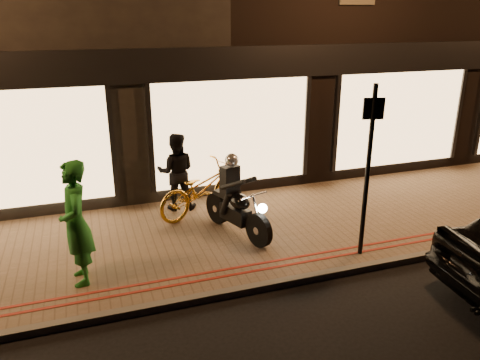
{
  "coord_description": "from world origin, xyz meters",
  "views": [
    {
      "loc": [
        -3.18,
        -5.92,
        4.15
      ],
      "look_at": [
        -0.41,
        2.2,
        1.1
      ],
      "focal_mm": 35.0,
      "sensor_mm": 36.0,
      "label": 1
    }
  ],
  "objects_px": {
    "motorcycle": "(236,204)",
    "sign_post": "(368,164)",
    "bicycle_gold": "(201,189)",
    "person_green": "(76,223)"
  },
  "relations": [
    {
      "from": "bicycle_gold",
      "to": "person_green",
      "type": "relative_size",
      "value": 1.06
    },
    {
      "from": "motorcycle",
      "to": "person_green",
      "type": "height_order",
      "value": "person_green"
    },
    {
      "from": "person_green",
      "to": "sign_post",
      "type": "bearing_deg",
      "value": 76.68
    },
    {
      "from": "bicycle_gold",
      "to": "motorcycle",
      "type": "bearing_deg",
      "value": 174.26
    },
    {
      "from": "motorcycle",
      "to": "person_green",
      "type": "bearing_deg",
      "value": 177.32
    },
    {
      "from": "motorcycle",
      "to": "bicycle_gold",
      "type": "distance_m",
      "value": 1.2
    },
    {
      "from": "motorcycle",
      "to": "sign_post",
      "type": "distance_m",
      "value": 2.6
    },
    {
      "from": "person_green",
      "to": "bicycle_gold",
      "type": "bearing_deg",
      "value": 123.15
    },
    {
      "from": "sign_post",
      "to": "bicycle_gold",
      "type": "xyz_separation_m",
      "value": [
        -2.23,
        2.63,
        -1.12
      ]
    },
    {
      "from": "motorcycle",
      "to": "sign_post",
      "type": "xyz_separation_m",
      "value": [
        1.84,
        -1.49,
        1.06
      ]
    }
  ]
}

